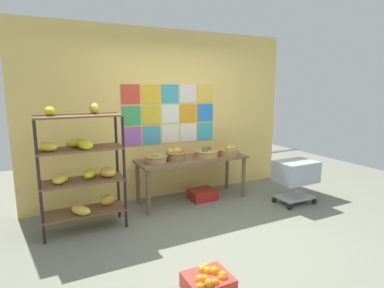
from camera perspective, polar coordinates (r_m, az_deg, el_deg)
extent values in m
plane|color=slate|center=(4.01, 5.90, -16.60)|extent=(9.56, 9.56, 0.00)
cube|color=#EEC764|center=(5.20, -4.73, 5.24)|extent=(4.49, 0.06, 2.70)
cube|color=red|center=(4.95, -11.02, 8.79)|extent=(0.30, 0.01, 0.30)
cube|color=gold|center=(5.05, -7.43, 8.92)|extent=(0.30, 0.01, 0.30)
cube|color=teal|center=(5.17, -3.98, 9.02)|extent=(0.30, 0.01, 0.30)
cube|color=silver|center=(5.31, -0.70, 9.07)|extent=(0.30, 0.01, 0.30)
cube|color=yellow|center=(5.46, 2.41, 9.10)|extent=(0.30, 0.01, 0.30)
cube|color=#399E59|center=(4.97, -10.89, 5.03)|extent=(0.30, 0.01, 0.30)
cube|color=gold|center=(5.07, -7.34, 5.24)|extent=(0.30, 0.01, 0.30)
cube|color=silver|center=(5.19, -3.93, 5.41)|extent=(0.30, 0.01, 0.30)
cube|color=orange|center=(5.33, -0.69, 5.56)|extent=(0.30, 0.01, 0.30)
cube|color=#2A7ED2|center=(5.48, 2.39, 5.69)|extent=(0.30, 0.01, 0.30)
cube|color=#9858A7|center=(5.01, -10.77, 1.32)|extent=(0.30, 0.01, 0.30)
cube|color=teal|center=(5.11, -7.26, 1.59)|extent=(0.30, 0.01, 0.30)
cube|color=#EEE7C7|center=(5.23, -3.89, 1.85)|extent=(0.30, 0.01, 0.30)
cube|color=white|center=(5.36, -0.68, 2.09)|extent=(0.30, 0.01, 0.30)
cube|color=#3AAEC0|center=(5.51, 2.36, 2.31)|extent=(0.30, 0.01, 0.30)
cylinder|color=black|center=(3.99, -25.79, -6.35)|extent=(0.04, 0.04, 1.47)
cylinder|color=black|center=(4.11, -12.07, -5.04)|extent=(0.04, 0.04, 1.47)
cylinder|color=black|center=(4.34, -25.92, -5.06)|extent=(0.04, 0.04, 1.47)
cylinder|color=black|center=(4.45, -13.29, -3.91)|extent=(0.04, 0.04, 1.47)
cube|color=brown|center=(4.35, -18.79, -11.42)|extent=(1.01, 0.40, 0.02)
ellipsoid|color=gold|center=(4.44, -14.99, -9.66)|extent=(0.26, 0.22, 0.14)
ellipsoid|color=yellow|center=(4.20, -19.37, -11.20)|extent=(0.27, 0.30, 0.12)
cube|color=brown|center=(4.22, -19.11, -6.27)|extent=(1.01, 0.40, 0.02)
ellipsoid|color=yellow|center=(4.25, -17.89, -5.06)|extent=(0.25, 0.32, 0.12)
ellipsoid|color=yellow|center=(4.15, -22.60, -5.82)|extent=(0.25, 0.30, 0.11)
ellipsoid|color=gold|center=(4.24, -14.92, -4.92)|extent=(0.28, 0.30, 0.13)
cube|color=brown|center=(4.13, -19.44, -0.84)|extent=(1.01, 0.40, 0.02)
ellipsoid|color=yellow|center=(4.19, -19.95, 0.19)|extent=(0.28, 0.14, 0.11)
ellipsoid|color=yellow|center=(4.04, -24.61, -0.44)|extent=(0.30, 0.29, 0.11)
ellipsoid|color=yellow|center=(4.01, -18.71, -0.11)|extent=(0.22, 0.31, 0.11)
cube|color=brown|center=(4.07, -19.79, 4.78)|extent=(1.01, 0.40, 0.02)
ellipsoid|color=yellow|center=(4.19, -17.18, 6.19)|extent=(0.14, 0.23, 0.14)
ellipsoid|color=yellow|center=(4.07, -24.24, 5.42)|extent=(0.14, 0.21, 0.11)
cube|color=brown|center=(5.00, 0.03, -2.71)|extent=(1.77, 0.61, 0.04)
cylinder|color=brown|center=(4.57, -7.89, -8.66)|extent=(0.06, 0.06, 0.66)
cylinder|color=brown|center=(5.31, 9.25, -5.99)|extent=(0.06, 0.06, 0.66)
cylinder|color=brown|center=(5.02, -9.75, -6.98)|extent=(0.06, 0.06, 0.66)
cylinder|color=brown|center=(5.70, 6.33, -4.78)|extent=(0.06, 0.06, 0.66)
cylinder|color=olive|center=(4.86, -2.98, -2.20)|extent=(0.30, 0.30, 0.11)
torus|color=olive|center=(4.85, -2.99, -1.56)|extent=(0.32, 0.32, 0.03)
sphere|color=gold|center=(4.83, -3.19, -1.45)|extent=(0.08, 0.08, 0.08)
sphere|color=gold|center=(4.87, -3.89, -1.37)|extent=(0.11, 0.11, 0.11)
sphere|color=gold|center=(4.84, -2.95, -1.24)|extent=(0.11, 0.11, 0.11)
sphere|color=gold|center=(4.85, -2.49, -1.27)|extent=(0.11, 0.11, 0.11)
cylinder|color=#A57D4F|center=(4.69, -6.45, -2.79)|extent=(0.31, 0.31, 0.10)
torus|color=#A7794F|center=(4.68, -6.47, -2.20)|extent=(0.34, 0.34, 0.03)
sphere|color=#7CD033|center=(4.67, -5.91, -2.09)|extent=(0.05, 0.05, 0.05)
sphere|color=#70C92C|center=(4.68, -5.48, -2.06)|extent=(0.05, 0.05, 0.05)
sphere|color=#7FBE34|center=(4.67, -6.02, -2.08)|extent=(0.05, 0.05, 0.05)
sphere|color=#6EBD36|center=(4.68, -6.87, -2.07)|extent=(0.05, 0.05, 0.05)
sphere|color=#77CD35|center=(4.69, -6.14, -2.05)|extent=(0.05, 0.05, 0.05)
cylinder|color=#B58248|center=(5.04, 2.59, -1.78)|extent=(0.37, 0.37, 0.10)
torus|color=tan|center=(5.03, 2.59, -1.20)|extent=(0.40, 0.40, 0.03)
sphere|color=#406425|center=(5.08, 2.80, -0.96)|extent=(0.08, 0.08, 0.08)
sphere|color=#4F6F35|center=(5.15, 3.11, -0.82)|extent=(0.09, 0.09, 0.09)
sphere|color=#3E7233|center=(4.91, 2.27, -1.37)|extent=(0.08, 0.08, 0.08)
sphere|color=#536522|center=(5.04, 2.35, -0.92)|extent=(0.09, 0.09, 0.09)
cylinder|color=#B2834A|center=(5.28, 6.50, -1.38)|extent=(0.35, 0.35, 0.09)
torus|color=#AC8A47|center=(5.27, 6.51, -0.93)|extent=(0.37, 0.37, 0.02)
sphere|color=gold|center=(5.28, 6.70, -0.74)|extent=(0.09, 0.09, 0.09)
sphere|color=gold|center=(5.27, 6.51, -0.74)|extent=(0.10, 0.10, 0.10)
sphere|color=gold|center=(5.27, 7.33, -0.72)|extent=(0.10, 0.10, 0.10)
sphere|color=gold|center=(5.23, 6.79, -0.75)|extent=(0.11, 0.11, 0.11)
cube|color=#A9241C|center=(5.21, 1.92, -9.08)|extent=(0.42, 0.34, 0.16)
cube|color=red|center=(3.10, 2.89, -23.79)|extent=(0.40, 0.35, 0.15)
sphere|color=orange|center=(3.05, 5.56, -22.84)|extent=(0.10, 0.10, 0.10)
sphere|color=orange|center=(2.99, 1.45, -23.20)|extent=(0.08, 0.08, 0.08)
sphere|color=orange|center=(2.98, 4.12, -23.65)|extent=(0.08, 0.08, 0.08)
sphere|color=orange|center=(3.13, 1.90, -21.74)|extent=(0.09, 0.09, 0.09)
sphere|color=orange|center=(3.05, 5.53, -22.52)|extent=(0.09, 0.09, 0.09)
sphere|color=orange|center=(2.94, 3.07, -23.83)|extent=(0.09, 0.09, 0.09)
sphere|color=orange|center=(3.11, 4.10, -21.91)|extent=(0.09, 0.09, 0.09)
sphere|color=orange|center=(3.12, 2.90, -21.92)|extent=(0.09, 0.09, 0.09)
sphere|color=orange|center=(3.03, 2.35, -23.12)|extent=(0.07, 0.07, 0.07)
sphere|color=orange|center=(2.92, 1.51, -24.38)|extent=(0.08, 0.08, 0.08)
sphere|color=orange|center=(3.15, 2.50, -21.27)|extent=(0.08, 0.08, 0.08)
sphere|color=black|center=(5.03, 17.15, -10.76)|extent=(0.08, 0.08, 0.08)
sphere|color=black|center=(5.39, 21.17, -9.58)|extent=(0.08, 0.08, 0.08)
sphere|color=black|center=(5.26, 14.57, -9.69)|extent=(0.08, 0.08, 0.08)
sphere|color=black|center=(5.60, 18.59, -8.65)|extent=(0.08, 0.08, 0.08)
cube|color=#A5A8AD|center=(5.29, 17.95, -9.04)|extent=(0.54, 0.36, 0.03)
cube|color=#99A3B2|center=(5.18, 18.20, -4.73)|extent=(0.62, 0.44, 0.33)
cylinder|color=#99A3B2|center=(5.28, 16.47, -1.17)|extent=(0.59, 0.03, 0.03)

